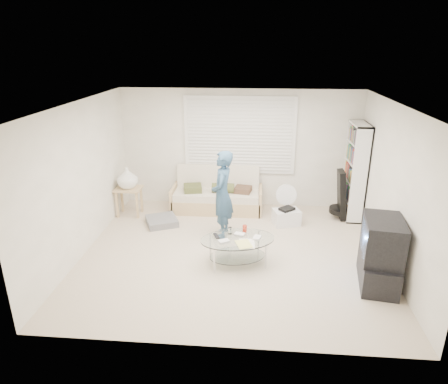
# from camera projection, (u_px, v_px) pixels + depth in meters

# --- Properties ---
(ground) EXTENTS (5.00, 5.00, 0.00)m
(ground) POSITION_uv_depth(u_px,v_px,m) (232.00, 253.00, 6.79)
(ground) COLOR #C1AD96
(ground) RESTS_ON ground
(room_shell) EXTENTS (5.02, 4.52, 2.51)m
(room_shell) POSITION_uv_depth(u_px,v_px,m) (235.00, 153.00, 6.67)
(room_shell) COLOR beige
(room_shell) RESTS_ON ground
(window_blinds) EXTENTS (2.32, 0.08, 1.62)m
(window_blinds) POSITION_uv_depth(u_px,v_px,m) (240.00, 135.00, 8.30)
(window_blinds) COLOR silver
(window_blinds) RESTS_ON ground
(futon_sofa) EXTENTS (1.89, 0.76, 0.92)m
(futon_sofa) POSITION_uv_depth(u_px,v_px,m) (217.00, 196.00, 8.47)
(futon_sofa) COLOR tan
(futon_sofa) RESTS_ON ground
(grey_floor_pillow) EXTENTS (0.75, 0.75, 0.13)m
(grey_floor_pillow) POSITION_uv_depth(u_px,v_px,m) (162.00, 221.00, 7.86)
(grey_floor_pillow) COLOR slate
(grey_floor_pillow) RESTS_ON ground
(side_table) EXTENTS (0.52, 0.42, 1.03)m
(side_table) POSITION_uv_depth(u_px,v_px,m) (128.00, 180.00, 8.05)
(side_table) COLOR tan
(side_table) RESTS_ON ground
(bookshelf) EXTENTS (0.30, 0.81, 1.92)m
(bookshelf) POSITION_uv_depth(u_px,v_px,m) (355.00, 171.00, 7.93)
(bookshelf) COLOR white
(bookshelf) RESTS_ON ground
(guitar_case) EXTENTS (0.36, 0.37, 1.00)m
(guitar_case) POSITION_uv_depth(u_px,v_px,m) (341.00, 198.00, 7.97)
(guitar_case) COLOR black
(guitar_case) RESTS_ON ground
(floor_fan) EXTENTS (0.42, 0.29, 0.71)m
(floor_fan) POSITION_uv_depth(u_px,v_px,m) (286.00, 198.00, 8.08)
(floor_fan) COLOR white
(floor_fan) RESTS_ON ground
(storage_bin) EXTENTS (0.58, 0.48, 0.35)m
(storage_bin) POSITION_uv_depth(u_px,v_px,m) (286.00, 217.00, 7.82)
(storage_bin) COLOR white
(storage_bin) RESTS_ON ground
(tv_unit) EXTENTS (0.64, 1.01, 1.03)m
(tv_unit) POSITION_uv_depth(u_px,v_px,m) (380.00, 253.00, 5.77)
(tv_unit) COLOR black
(tv_unit) RESTS_ON ground
(coffee_table) EXTENTS (1.34, 1.03, 0.56)m
(coffee_table) POSITION_uv_depth(u_px,v_px,m) (238.00, 243.00, 6.37)
(coffee_table) COLOR silver
(coffee_table) RESTS_ON ground
(standing_person) EXTENTS (0.42, 0.61, 1.61)m
(standing_person) POSITION_uv_depth(u_px,v_px,m) (222.00, 195.00, 7.14)
(standing_person) COLOR navy
(standing_person) RESTS_ON ground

